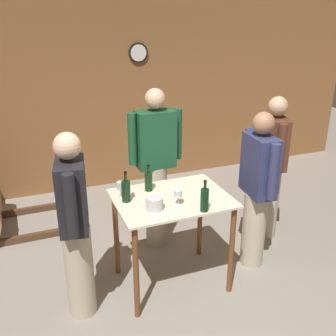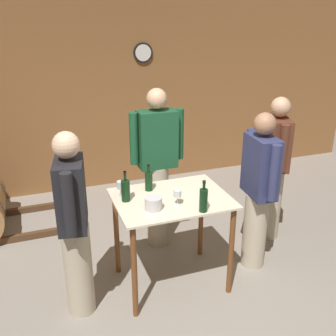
{
  "view_description": "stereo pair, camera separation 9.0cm",
  "coord_description": "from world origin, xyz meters",
  "px_view_note": "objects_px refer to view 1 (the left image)",
  "views": [
    {
      "loc": [
        -1.2,
        -2.53,
        2.5
      ],
      "look_at": [
        0.0,
        0.54,
        1.17
      ],
      "focal_mm": 42.0,
      "sensor_mm": 36.0,
      "label": 1
    },
    {
      "loc": [
        -1.12,
        -2.56,
        2.5
      ],
      "look_at": [
        0.0,
        0.54,
        1.17
      ],
      "focal_mm": 42.0,
      "sensor_mm": 36.0,
      "label": 2
    }
  ],
  "objects_px": {
    "person_host": "(258,188)",
    "person_visitor_bearded": "(272,166)",
    "wine_glass_near_center": "(178,194)",
    "person_visitor_with_scarf": "(156,166)",
    "person_visitor_near_door": "(75,225)",
    "wine_glass_near_left": "(121,186)",
    "ice_bucket": "(154,204)",
    "wine_bottle_center": "(205,199)",
    "wine_bottle_left": "(149,181)",
    "wine_bottle_far_left": "(126,191)"
  },
  "relations": [
    {
      "from": "ice_bucket",
      "to": "person_visitor_bearded",
      "type": "distance_m",
      "value": 1.7
    },
    {
      "from": "person_host",
      "to": "wine_bottle_left",
      "type": "bearing_deg",
      "value": 167.61
    },
    {
      "from": "wine_bottle_far_left",
      "to": "wine_glass_near_center",
      "type": "height_order",
      "value": "wine_bottle_far_left"
    },
    {
      "from": "wine_glass_near_left",
      "to": "person_host",
      "type": "distance_m",
      "value": 1.36
    },
    {
      "from": "person_host",
      "to": "person_visitor_bearded",
      "type": "height_order",
      "value": "person_visitor_bearded"
    },
    {
      "from": "wine_glass_near_center",
      "to": "person_host",
      "type": "distance_m",
      "value": 0.93
    },
    {
      "from": "wine_glass_near_left",
      "to": "ice_bucket",
      "type": "xyz_separation_m",
      "value": [
        0.2,
        -0.34,
        -0.05
      ]
    },
    {
      "from": "person_visitor_with_scarf",
      "to": "person_visitor_near_door",
      "type": "xyz_separation_m",
      "value": [
        -0.99,
        -0.82,
        -0.07
      ]
    },
    {
      "from": "wine_bottle_left",
      "to": "ice_bucket",
      "type": "height_order",
      "value": "wine_bottle_left"
    },
    {
      "from": "wine_bottle_center",
      "to": "person_host",
      "type": "height_order",
      "value": "person_host"
    },
    {
      "from": "wine_glass_near_center",
      "to": "person_visitor_bearded",
      "type": "height_order",
      "value": "person_visitor_bearded"
    },
    {
      "from": "wine_bottle_center",
      "to": "person_visitor_with_scarf",
      "type": "bearing_deg",
      "value": 92.96
    },
    {
      "from": "wine_bottle_center",
      "to": "person_visitor_near_door",
      "type": "height_order",
      "value": "person_visitor_near_door"
    },
    {
      "from": "wine_glass_near_center",
      "to": "person_visitor_with_scarf",
      "type": "bearing_deg",
      "value": 83.2
    },
    {
      "from": "wine_bottle_far_left",
      "to": "wine_bottle_center",
      "type": "distance_m",
      "value": 0.7
    },
    {
      "from": "person_visitor_with_scarf",
      "to": "person_visitor_near_door",
      "type": "height_order",
      "value": "person_visitor_with_scarf"
    },
    {
      "from": "person_visitor_with_scarf",
      "to": "person_visitor_bearded",
      "type": "height_order",
      "value": "person_visitor_with_scarf"
    },
    {
      "from": "wine_bottle_center",
      "to": "wine_glass_near_left",
      "type": "bearing_deg",
      "value": 138.84
    },
    {
      "from": "ice_bucket",
      "to": "person_visitor_with_scarf",
      "type": "bearing_deg",
      "value": 69.5
    },
    {
      "from": "wine_glass_near_left",
      "to": "wine_glass_near_center",
      "type": "xyz_separation_m",
      "value": [
        0.43,
        -0.33,
        -0.01
      ]
    },
    {
      "from": "wine_bottle_center",
      "to": "wine_glass_near_left",
      "type": "relative_size",
      "value": 1.88
    },
    {
      "from": "ice_bucket",
      "to": "person_visitor_near_door",
      "type": "height_order",
      "value": "person_visitor_near_door"
    },
    {
      "from": "wine_bottle_center",
      "to": "person_host",
      "type": "relative_size",
      "value": 0.17
    },
    {
      "from": "wine_bottle_far_left",
      "to": "person_visitor_with_scarf",
      "type": "xyz_separation_m",
      "value": [
        0.51,
        0.64,
        -0.08
      ]
    },
    {
      "from": "wine_glass_near_center",
      "to": "ice_bucket",
      "type": "relative_size",
      "value": 0.94
    },
    {
      "from": "wine_glass_near_center",
      "to": "person_visitor_bearded",
      "type": "distance_m",
      "value": 1.49
    },
    {
      "from": "person_visitor_near_door",
      "to": "wine_glass_near_left",
      "type": "bearing_deg",
      "value": 30.48
    },
    {
      "from": "wine_bottle_left",
      "to": "ice_bucket",
      "type": "relative_size",
      "value": 1.72
    },
    {
      "from": "person_visitor_with_scarf",
      "to": "person_visitor_bearded",
      "type": "distance_m",
      "value": 1.31
    },
    {
      "from": "wine_glass_near_left",
      "to": "person_visitor_bearded",
      "type": "bearing_deg",
      "value": 7.37
    },
    {
      "from": "wine_bottle_left",
      "to": "wine_glass_near_left",
      "type": "distance_m",
      "value": 0.28
    },
    {
      "from": "wine_glass_near_center",
      "to": "ice_bucket",
      "type": "height_order",
      "value": "wine_glass_near_center"
    },
    {
      "from": "ice_bucket",
      "to": "person_host",
      "type": "xyz_separation_m",
      "value": [
        1.14,
        0.15,
        -0.12
      ]
    },
    {
      "from": "wine_bottle_left",
      "to": "ice_bucket",
      "type": "xyz_separation_m",
      "value": [
        -0.08,
        -0.38,
        -0.04
      ]
    },
    {
      "from": "wine_bottle_far_left",
      "to": "person_visitor_with_scarf",
      "type": "distance_m",
      "value": 0.82
    },
    {
      "from": "wine_glass_near_left",
      "to": "person_visitor_bearded",
      "type": "xyz_separation_m",
      "value": [
        1.8,
        0.23,
        -0.15
      ]
    },
    {
      "from": "wine_bottle_far_left",
      "to": "ice_bucket",
      "type": "relative_size",
      "value": 1.9
    },
    {
      "from": "wine_glass_near_left",
      "to": "ice_bucket",
      "type": "distance_m",
      "value": 0.4
    },
    {
      "from": "person_host",
      "to": "person_visitor_near_door",
      "type": "distance_m",
      "value": 1.8
    },
    {
      "from": "wine_bottle_left",
      "to": "wine_glass_near_center",
      "type": "relative_size",
      "value": 1.83
    },
    {
      "from": "person_visitor_bearded",
      "to": "wine_bottle_left",
      "type": "bearing_deg",
      "value": -172.94
    },
    {
      "from": "person_host",
      "to": "person_visitor_with_scarf",
      "type": "xyz_separation_m",
      "value": [
        -0.81,
        0.73,
        0.08
      ]
    },
    {
      "from": "wine_glass_near_center",
      "to": "person_visitor_with_scarf",
      "type": "distance_m",
      "value": 0.88
    },
    {
      "from": "person_visitor_near_door",
      "to": "person_host",
      "type": "bearing_deg",
      "value": 2.69
    },
    {
      "from": "wine_glass_near_center",
      "to": "person_visitor_near_door",
      "type": "xyz_separation_m",
      "value": [
        -0.89,
        0.05,
        -0.15
      ]
    },
    {
      "from": "wine_bottle_center",
      "to": "wine_glass_near_center",
      "type": "height_order",
      "value": "wine_bottle_center"
    },
    {
      "from": "ice_bucket",
      "to": "wine_glass_near_center",
      "type": "bearing_deg",
      "value": 3.31
    },
    {
      "from": "person_visitor_with_scarf",
      "to": "wine_bottle_center",
      "type": "bearing_deg",
      "value": -87.04
    },
    {
      "from": "wine_bottle_left",
      "to": "person_visitor_near_door",
      "type": "relative_size",
      "value": 0.15
    },
    {
      "from": "wine_bottle_left",
      "to": "wine_bottle_center",
      "type": "bearing_deg",
      "value": -61.22
    }
  ]
}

